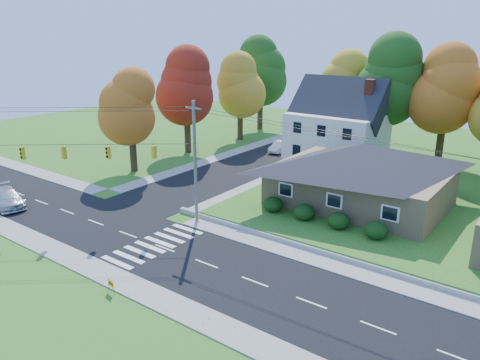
# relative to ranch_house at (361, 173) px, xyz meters

# --- Properties ---
(ground) EXTENTS (120.00, 120.00, 0.00)m
(ground) POSITION_rel_ranch_house_xyz_m (-8.00, -16.00, -3.27)
(ground) COLOR #3D7923
(road_main) EXTENTS (90.00, 8.00, 0.02)m
(road_main) POSITION_rel_ranch_house_xyz_m (-8.00, -16.00, -3.26)
(road_main) COLOR black
(road_main) RESTS_ON ground
(road_cross) EXTENTS (8.00, 44.00, 0.02)m
(road_cross) POSITION_rel_ranch_house_xyz_m (-16.00, 10.00, -3.25)
(road_cross) COLOR black
(road_cross) RESTS_ON ground
(sidewalk_north) EXTENTS (90.00, 2.00, 0.08)m
(sidewalk_north) POSITION_rel_ranch_house_xyz_m (-8.00, -11.00, -3.23)
(sidewalk_north) COLOR #9C9A90
(sidewalk_north) RESTS_ON ground
(sidewalk_south) EXTENTS (90.00, 2.00, 0.08)m
(sidewalk_south) POSITION_rel_ranch_house_xyz_m (-8.00, -21.00, -3.23)
(sidewalk_south) COLOR #9C9A90
(sidewalk_south) RESTS_ON ground
(lawn) EXTENTS (30.00, 30.00, 0.50)m
(lawn) POSITION_rel_ranch_house_xyz_m (5.00, 5.00, -3.02)
(lawn) COLOR #3D7923
(lawn) RESTS_ON ground
(ranch_house) EXTENTS (14.60, 10.60, 5.40)m
(ranch_house) POSITION_rel_ranch_house_xyz_m (0.00, 0.00, 0.00)
(ranch_house) COLOR tan
(ranch_house) RESTS_ON lawn
(colonial_house) EXTENTS (10.40, 8.40, 9.60)m
(colonial_house) POSITION_rel_ranch_house_xyz_m (-7.96, 12.00, 1.32)
(colonial_house) COLOR silver
(colonial_house) RESTS_ON lawn
(hedge_row) EXTENTS (10.70, 1.70, 1.27)m
(hedge_row) POSITION_rel_ranch_house_xyz_m (-0.50, -6.20, -2.13)
(hedge_row) COLOR #163A10
(hedge_row) RESTS_ON lawn
(traffic_infrastructure) EXTENTS (38.10, 10.66, 10.00)m
(traffic_infrastructure) POSITION_rel_ranch_house_xyz_m (-8.15, -14.65, 1.88)
(traffic_infrastructure) COLOR #666059
(traffic_infrastructure) RESTS_ON ground
(tree_lot_0) EXTENTS (6.72, 6.72, 12.51)m
(tree_lot_0) POSITION_rel_ranch_house_xyz_m (-10.00, 18.00, 5.04)
(tree_lot_0) COLOR #3F2A19
(tree_lot_0) RESTS_ON lawn
(tree_lot_1) EXTENTS (7.84, 7.84, 14.60)m
(tree_lot_1) POSITION_rel_ranch_house_xyz_m (-4.00, 17.00, 6.35)
(tree_lot_1) COLOR #3F2A19
(tree_lot_1) RESTS_ON lawn
(tree_lot_2) EXTENTS (7.28, 7.28, 13.56)m
(tree_lot_2) POSITION_rel_ranch_house_xyz_m (2.00, 18.00, 5.70)
(tree_lot_2) COLOR #3F2A19
(tree_lot_2) RESTS_ON lawn
(tree_west_0) EXTENTS (6.16, 6.16, 11.47)m
(tree_west_0) POSITION_rel_ranch_house_xyz_m (-25.00, -4.00, 3.89)
(tree_west_0) COLOR #3F2A19
(tree_west_0) RESTS_ON ground
(tree_west_1) EXTENTS (7.28, 7.28, 13.56)m
(tree_west_1) POSITION_rel_ranch_house_xyz_m (-26.00, 6.00, 5.20)
(tree_west_1) COLOR #3F2A19
(tree_west_1) RESTS_ON ground
(tree_west_2) EXTENTS (6.72, 6.72, 12.51)m
(tree_west_2) POSITION_rel_ranch_house_xyz_m (-25.00, 16.00, 4.54)
(tree_west_2) COLOR #3F2A19
(tree_west_2) RESTS_ON ground
(tree_west_3) EXTENTS (7.84, 7.84, 14.60)m
(tree_west_3) POSITION_rel_ranch_house_xyz_m (-27.00, 24.00, 5.85)
(tree_west_3) COLOR #3F2A19
(tree_west_3) RESTS_ON ground
(silver_sedan) EXTENTS (5.75, 3.45, 1.56)m
(silver_sedan) POSITION_rel_ranch_house_xyz_m (-25.55, -18.33, -2.47)
(silver_sedan) COLOR #BDBDBD
(silver_sedan) RESTS_ON road_main
(white_car) EXTENTS (1.87, 4.26, 1.36)m
(white_car) POSITION_rel_ranch_house_xyz_m (-16.48, 13.21, -2.57)
(white_car) COLOR silver
(white_car) RESTS_ON road_cross
(fire_hydrant) EXTENTS (0.41, 0.32, 0.72)m
(fire_hydrant) POSITION_rel_ranch_house_xyz_m (-9.47, -10.77, -2.92)
(fire_hydrant) COLOR gold
(fire_hydrant) RESTS_ON ground
(yard_sign) EXTENTS (0.66, 0.16, 0.84)m
(yard_sign) POSITION_rel_ranch_house_xyz_m (-6.24, -22.17, -2.67)
(yard_sign) COLOR black
(yard_sign) RESTS_ON ground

